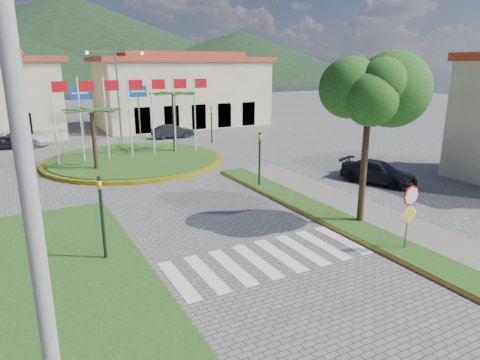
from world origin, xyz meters
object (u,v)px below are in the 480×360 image
roundabout_island (135,159)px  car_side_right (378,172)px  white_van (19,139)px  stop_sign (410,207)px  car_dark_a (7,142)px  deciduous_tree (369,106)px  car_dark_b (173,131)px  utility_pole (30,204)px

roundabout_island → car_side_right: (11.21, -12.49, 0.48)m
white_van → car_side_right: (18.27, -22.85, -0.03)m
stop_sign → car_dark_a: (-12.90, 29.76, -1.21)m
deciduous_tree → car_dark_b: 25.66m
deciduous_tree → white_van: (-12.55, 27.37, -4.49)m
utility_pole → white_van: bearing=89.2°
stop_sign → utility_pole: utility_pole is taller
roundabout_island → car_dark_b: 10.15m
deciduous_tree → car_dark_a: size_ratio=1.98×
deciduous_tree → utility_pole: (-13.00, -5.00, -0.68)m
deciduous_tree → utility_pole: size_ratio=0.76×
stop_sign → car_side_right: bearing=50.1°
roundabout_island → car_dark_b: size_ratio=3.27×
utility_pole → car_dark_a: utility_pole is taller
roundabout_island → car_side_right: bearing=-48.1°
deciduous_tree → utility_pole: utility_pole is taller
roundabout_island → car_side_right: 16.79m
stop_sign → car_dark_a: bearing=113.4°
stop_sign → car_dark_a: stop_sign is taller
car_dark_a → white_van: bearing=-43.9°
roundabout_island → stop_sign: 20.69m
stop_sign → utility_pole: 12.84m
roundabout_island → deciduous_tree: (5.50, -17.00, 5.00)m
utility_pole → deciduous_tree: bearing=21.0°
car_dark_b → car_side_right: bearing=-165.5°
car_side_right → utility_pole: bearing=-173.2°
car_dark_a → car_dark_b: size_ratio=0.88×
utility_pole → car_dark_b: 33.31m
deciduous_tree → car_dark_a: (-13.50, 26.72, -4.59)m
roundabout_island → car_side_right: roundabout_island is taller
white_van → car_dark_a: 1.15m
stop_sign → car_dark_a: size_ratio=0.77×
white_van → roundabout_island: bearing=-127.4°
white_van → car_side_right: size_ratio=1.10×
car_side_right → white_van: bearing=108.5°
roundabout_island → stop_sign: roundabout_island is taller
white_van → car_dark_a: size_ratio=1.44×
roundabout_island → car_dark_a: (-8.00, 9.72, 0.41)m
deciduous_tree → car_dark_b: size_ratio=1.75×
roundabout_island → white_van: size_ratio=2.58×
deciduous_tree → stop_sign: bearing=-101.2°
deciduous_tree → white_van: 30.44m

